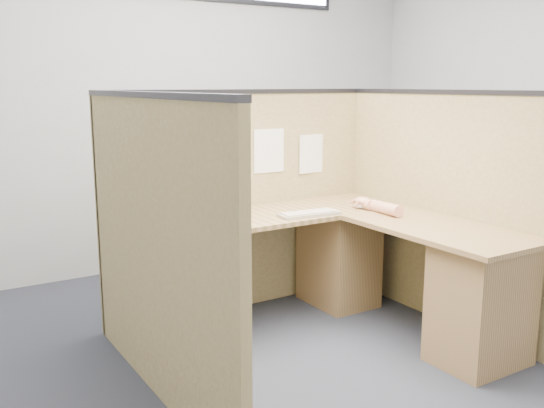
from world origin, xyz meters
TOP-DOWN VIEW (x-y plane):
  - floor at (0.00, 0.00)m, footprint 5.00×5.00m
  - wall_back at (0.00, 2.25)m, footprint 5.00×0.00m
  - cubicle_partitions at (0.00, 0.43)m, footprint 2.06×1.83m
  - l_desk at (0.18, 0.29)m, footprint 1.95×1.75m
  - laptop at (-0.53, 0.86)m, footprint 0.35×0.34m
  - keyboard at (0.19, 0.48)m, footprint 0.42×0.17m
  - mouse at (0.64, 0.48)m, footprint 0.12×0.07m
  - hand_forearm at (0.65, 0.33)m, footprint 0.12×0.41m
  - blue_poster at (-0.76, 0.97)m, footprint 0.16×0.02m
  - american_flag at (-0.62, 0.96)m, footprint 0.19×0.01m
  - file_holder at (-0.37, 0.94)m, footprint 0.27×0.05m
  - paper_left at (0.19, 0.97)m, footprint 0.24×0.01m
  - paper_right at (0.56, 0.97)m, footprint 0.22×0.02m

SIDE VIEW (x-z plane):
  - floor at x=0.00m, z-range 0.00..0.00m
  - l_desk at x=0.18m, z-range 0.03..0.76m
  - keyboard at x=0.19m, z-range 0.73..0.76m
  - mouse at x=0.64m, z-range 0.73..0.78m
  - cubicle_partitions at x=0.00m, z-range 0.00..1.53m
  - hand_forearm at x=0.65m, z-range 0.73..0.81m
  - laptop at x=-0.53m, z-range 0.67..0.90m
  - paper_right at x=0.56m, z-range 0.92..1.20m
  - paper_left at x=0.19m, z-range 0.95..1.26m
  - file_holder at x=-0.37m, z-range 0.94..1.30m
  - american_flag at x=-0.62m, z-range 1.12..1.45m
  - blue_poster at x=-0.76m, z-range 1.20..1.42m
  - wall_back at x=0.00m, z-range -1.10..3.90m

